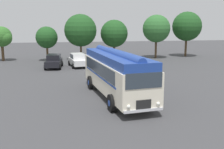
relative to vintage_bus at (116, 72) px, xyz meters
The scene contains 11 objects.
ground_plane 1.96m from the vintage_bus, 133.96° to the left, with size 120.00×120.00×0.00m, color #3D3D3F.
vintage_bus is the anchor object (origin of this frame).
car_near_left 14.93m from the vintage_bus, 108.98° to the left, with size 2.26×4.34×1.66m.
car_mid_left 14.68m from the vintage_bus, 97.48° to the left, with size 2.40×4.40×1.66m.
car_mid_right 14.17m from the vintage_bus, 87.23° to the left, with size 2.36×4.38×1.66m.
tree_far_left 24.98m from the vintage_bus, 119.22° to the left, with size 2.99×2.94×4.98m.
tree_left_of_centre 21.65m from the vintage_bus, 106.15° to the left, with size 3.13×3.13×4.97m.
tree_centre 20.94m from the vintage_bus, 93.14° to the left, with size 4.74×4.74×6.75m.
tree_right_of_centre 22.31m from the vintage_bus, 79.15° to the left, with size 4.24×4.24×5.96m.
tree_far_right 23.73m from the vintage_bus, 62.51° to the left, with size 4.28×4.28×6.74m.
tree_extra_right 27.45m from the vintage_bus, 53.13° to the left, with size 4.75×4.75×7.29m.
Camera 1 is at (-3.48, -18.78, 5.35)m, focal length 42.00 mm.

